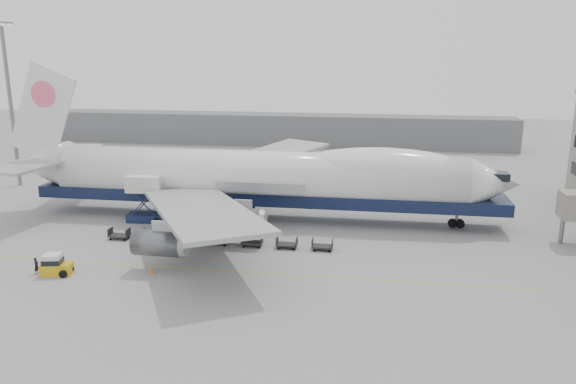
% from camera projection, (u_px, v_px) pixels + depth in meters
% --- Properties ---
extents(ground, '(260.00, 260.00, 0.00)m').
position_uv_depth(ground, '(235.00, 250.00, 61.68)').
color(ground, gray).
rests_on(ground, ground).
extents(apron_line, '(60.00, 0.15, 0.01)m').
position_uv_depth(apron_line, '(221.00, 270.00, 55.93)').
color(apron_line, gold).
rests_on(apron_line, ground).
extents(hangar, '(110.00, 8.00, 7.00)m').
position_uv_depth(hangar, '(268.00, 129.00, 129.31)').
color(hangar, slate).
rests_on(hangar, ground).
extents(floodlight_mast, '(2.40, 2.40, 25.43)m').
position_uv_depth(floodlight_mast, '(10.00, 96.00, 87.50)').
color(floodlight_mast, slate).
rests_on(floodlight_mast, ground).
extents(airliner, '(67.00, 55.30, 19.98)m').
position_uv_depth(airliner, '(263.00, 176.00, 71.67)').
color(airliner, white).
rests_on(airliner, ground).
extents(catering_truck, '(4.87, 3.54, 6.04)m').
position_uv_depth(catering_truck, '(145.00, 195.00, 71.08)').
color(catering_truck, '#172247').
rests_on(catering_truck, ground).
extents(baggage_tug, '(3.12, 2.11, 2.09)m').
position_uv_depth(baggage_tug, '(55.00, 265.00, 54.76)').
color(baggage_tug, gold).
rests_on(baggage_tug, ground).
extents(ground_worker, '(0.43, 0.63, 1.67)m').
position_uv_depth(ground_worker, '(36.00, 266.00, 54.91)').
color(ground_worker, black).
rests_on(ground_worker, ground).
extents(traffic_cone, '(0.37, 0.37, 0.55)m').
position_uv_depth(traffic_cone, '(152.00, 271.00, 55.20)').
color(traffic_cone, orange).
rests_on(traffic_cone, ground).
extents(dolly_0, '(2.30, 1.35, 1.30)m').
position_uv_depth(dolly_0, '(119.00, 235.00, 65.01)').
color(dolly_0, '#2D2D30').
rests_on(dolly_0, ground).
extents(dolly_1, '(2.30, 1.35, 1.30)m').
position_uv_depth(dolly_1, '(152.00, 237.00, 64.41)').
color(dolly_1, '#2D2D30').
rests_on(dolly_1, ground).
extents(dolly_2, '(2.30, 1.35, 1.30)m').
position_uv_depth(dolly_2, '(185.00, 238.00, 63.81)').
color(dolly_2, '#2D2D30').
rests_on(dolly_2, ground).
extents(dolly_3, '(2.30, 1.35, 1.30)m').
position_uv_depth(dolly_3, '(218.00, 240.00, 63.21)').
color(dolly_3, '#2D2D30').
rests_on(dolly_3, ground).
extents(dolly_4, '(2.30, 1.35, 1.30)m').
position_uv_depth(dolly_4, '(252.00, 242.00, 62.61)').
color(dolly_4, '#2D2D30').
rests_on(dolly_4, ground).
extents(dolly_5, '(2.30, 1.35, 1.30)m').
position_uv_depth(dolly_5, '(287.00, 244.00, 62.01)').
color(dolly_5, '#2D2D30').
rests_on(dolly_5, ground).
extents(dolly_6, '(2.30, 1.35, 1.30)m').
position_uv_depth(dolly_6, '(322.00, 246.00, 61.41)').
color(dolly_6, '#2D2D30').
rests_on(dolly_6, ground).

